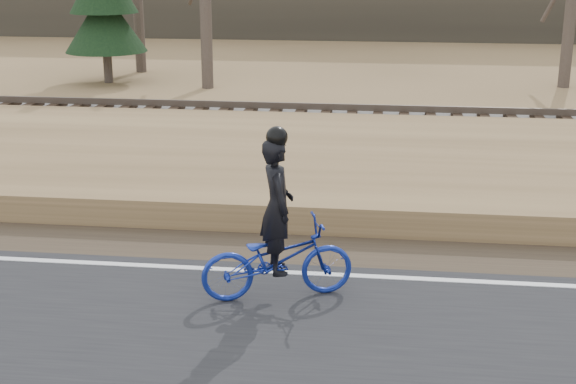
# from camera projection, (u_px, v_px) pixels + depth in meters

# --- Properties ---
(ground) EXTENTS (120.00, 120.00, 0.00)m
(ground) POSITION_uv_depth(u_px,v_px,m) (230.00, 280.00, 10.65)
(ground) COLOR #9C7B4F
(ground) RESTS_ON ground
(road) EXTENTS (120.00, 6.00, 0.06)m
(road) POSITION_uv_depth(u_px,v_px,m) (183.00, 373.00, 8.27)
(road) COLOR black
(road) RESTS_ON ground
(edge_line) EXTENTS (120.00, 0.12, 0.01)m
(edge_line) POSITION_uv_depth(u_px,v_px,m) (233.00, 270.00, 10.82)
(edge_line) COLOR silver
(edge_line) RESTS_ON road
(shoulder) EXTENTS (120.00, 1.60, 0.04)m
(shoulder) POSITION_uv_depth(u_px,v_px,m) (245.00, 246.00, 11.78)
(shoulder) COLOR #473A2B
(shoulder) RESTS_ON ground
(embankment) EXTENTS (120.00, 5.00, 0.44)m
(embankment) POSITION_uv_depth(u_px,v_px,m) (274.00, 177.00, 14.57)
(embankment) COLOR #9C7B4F
(embankment) RESTS_ON ground
(ballast) EXTENTS (120.00, 3.00, 0.45)m
(ballast) POSITION_uv_depth(u_px,v_px,m) (297.00, 131.00, 18.17)
(ballast) COLOR slate
(ballast) RESTS_ON ground
(railroad) EXTENTS (120.00, 2.40, 0.29)m
(railroad) POSITION_uv_depth(u_px,v_px,m) (297.00, 118.00, 18.08)
(railroad) COLOR black
(railroad) RESTS_ON ballast
(cyclist) EXTENTS (2.00, 1.22, 2.17)m
(cyclist) POSITION_uv_depth(u_px,v_px,m) (277.00, 245.00, 9.81)
(cyclist) COLOR navy
(cyclist) RESTS_ON road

